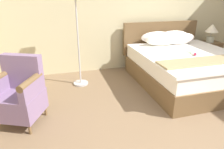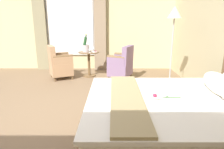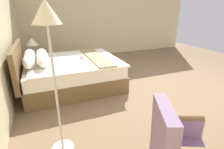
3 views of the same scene
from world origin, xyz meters
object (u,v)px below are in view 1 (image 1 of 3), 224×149
at_px(floor_lamp_brass, 76,5).
at_px(bedside_lamp, 212,30).
at_px(nightstand, 207,54).
at_px(armchair_by_window, 19,94).
at_px(bed, 183,65).

bearing_deg(floor_lamp_brass, bedside_lamp, 5.48).
bearing_deg(bedside_lamp, floor_lamp_brass, -174.52).
distance_m(nightstand, floor_lamp_brass, 3.31).
distance_m(floor_lamp_brass, armchair_by_window, 1.69).
height_order(nightstand, bedside_lamp, bedside_lamp).
relative_size(bed, floor_lamp_brass, 1.18).
height_order(bedside_lamp, armchair_by_window, bedside_lamp).
height_order(bed, nightstand, bed).
relative_size(floor_lamp_brass, armchair_by_window, 1.98).
relative_size(nightstand, armchair_by_window, 0.63).
distance_m(bedside_lamp, armchair_by_window, 4.22).
height_order(bedside_lamp, floor_lamp_brass, floor_lamp_brass).
relative_size(bed, armchair_by_window, 2.33).
relative_size(bed, bedside_lamp, 5.04).
xyz_separation_m(bed, nightstand, (1.16, 0.72, -0.07)).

